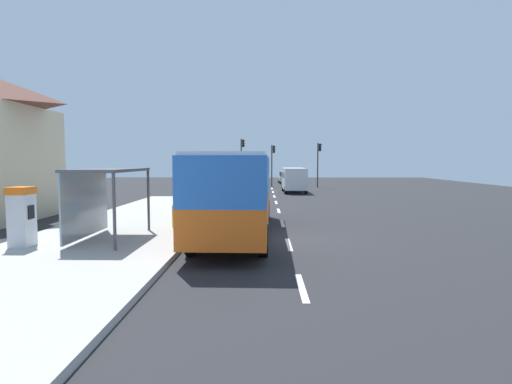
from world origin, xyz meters
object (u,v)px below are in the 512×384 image
(bus, at_px, (237,189))
(recycling_bin_green, at_px, (185,212))
(recycling_bin_blue, at_px, (187,210))
(traffic_light_near_side, at_px, (319,158))
(traffic_light_median, at_px, (273,159))
(ticket_machine, at_px, (22,216))
(recycling_bin_yellow, at_px, (178,216))
(traffic_light_far_side, at_px, (242,155))
(recycling_bin_red, at_px, (182,214))
(bus_shelter, at_px, (100,185))
(white_van, at_px, (294,178))
(sedan_near, at_px, (286,177))

(bus, xyz_separation_m, recycling_bin_green, (-2.49, 2.07, -1.19))
(recycling_bin_blue, bearing_deg, recycling_bin_green, -90.00)
(traffic_light_near_side, distance_m, traffic_light_median, 5.34)
(ticket_machine, relative_size, recycling_bin_yellow, 2.04)
(bus, xyz_separation_m, traffic_light_near_side, (7.21, 30.17, 1.47))
(traffic_light_far_side, xyz_separation_m, traffic_light_median, (3.51, 0.80, -0.40))
(traffic_light_near_side, relative_size, traffic_light_median, 1.03)
(recycling_bin_red, height_order, bus_shelter, bus_shelter)
(ticket_machine, height_order, traffic_light_near_side, traffic_light_near_side)
(white_van, height_order, recycling_bin_green, white_van)
(white_van, relative_size, recycling_bin_red, 5.50)
(bus, xyz_separation_m, ticket_machine, (-6.75, -3.26, -0.67))
(sedan_near, height_order, ticket_machine, ticket_machine)
(sedan_near, height_order, recycling_bin_red, sedan_near)
(recycling_bin_blue, relative_size, bus_shelter, 0.24)
(white_van, xyz_separation_m, traffic_light_near_side, (3.30, 7.53, 1.96))
(ticket_machine, xyz_separation_m, bus_shelter, (2.05, 1.36, 0.93))
(bus, relative_size, recycling_bin_yellow, 11.64)
(traffic_light_near_side, height_order, traffic_light_median, traffic_light_near_side)
(bus, bearing_deg, recycling_bin_blue, 131.96)
(recycling_bin_blue, bearing_deg, traffic_light_near_side, 70.51)
(bus, relative_size, traffic_light_far_side, 2.02)
(white_van, xyz_separation_m, recycling_bin_red, (-6.40, -21.27, -0.69))
(recycling_bin_yellow, xyz_separation_m, recycling_bin_red, (0.00, 0.70, 0.00))
(traffic_light_median, bearing_deg, white_van, -78.86)
(traffic_light_near_side, bearing_deg, recycling_bin_red, -108.61)
(sedan_near, bearing_deg, traffic_light_far_side, -124.63)
(recycling_bin_yellow, height_order, traffic_light_far_side, traffic_light_far_side)
(recycling_bin_yellow, relative_size, recycling_bin_red, 1.00)
(white_van, bearing_deg, bus_shelter, -109.34)
(recycling_bin_red, bearing_deg, white_van, 73.25)
(bus, distance_m, traffic_light_near_side, 31.06)
(recycling_bin_red, bearing_deg, traffic_light_median, 81.39)
(traffic_light_near_side, bearing_deg, bus, -103.44)
(traffic_light_median, distance_m, bus_shelter, 34.38)
(white_van, bearing_deg, recycling_bin_green, -107.28)
(bus, distance_m, recycling_bin_blue, 3.91)
(recycling_bin_blue, height_order, traffic_light_median, traffic_light_median)
(recycling_bin_yellow, distance_m, recycling_bin_green, 1.40)
(ticket_machine, distance_m, bus_shelter, 2.63)
(ticket_machine, distance_m, recycling_bin_blue, 7.40)
(recycling_bin_green, relative_size, traffic_light_near_side, 0.19)
(traffic_light_near_side, xyz_separation_m, traffic_light_far_side, (-8.61, 0.80, 0.30))
(recycling_bin_red, relative_size, bus_shelter, 0.24)
(recycling_bin_yellow, height_order, traffic_light_near_side, traffic_light_near_side)
(sedan_near, bearing_deg, recycling_bin_red, -99.85)
(ticket_machine, xyz_separation_m, recycling_bin_blue, (4.26, 6.03, -0.52))
(ticket_machine, xyz_separation_m, recycling_bin_yellow, (4.26, 3.93, -0.52))
(traffic_light_near_side, distance_m, traffic_light_far_side, 8.65)
(recycling_bin_blue, bearing_deg, white_van, 72.15)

